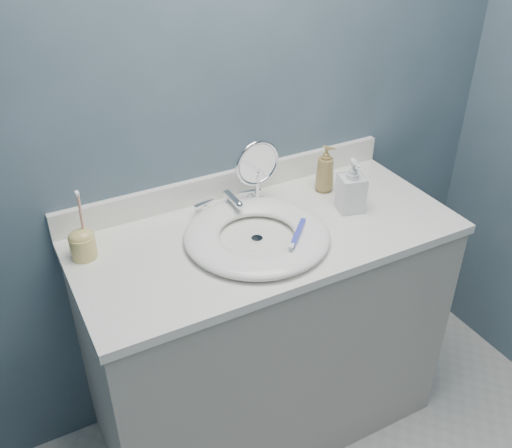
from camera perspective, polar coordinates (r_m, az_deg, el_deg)
back_wall at (r=1.87m, az=-2.99°, el=11.67°), size 2.20×0.02×2.40m
vanity_cabinet at (r=2.08m, az=0.93°, el=-11.20°), size 1.20×0.55×0.85m
countertop at (r=1.81m, az=1.05°, el=-1.11°), size 1.22×0.57×0.03m
backsplash at (r=1.98m, az=-2.62°, el=4.10°), size 1.22×0.02×0.09m
basin at (r=1.75m, az=0.10°, el=-1.10°), size 0.45×0.45×0.04m
drain at (r=1.75m, az=0.10°, el=-1.51°), size 0.04×0.04×0.01m
faucet at (r=1.89m, az=-2.71°, el=2.06°), size 0.25×0.13×0.07m
makeup_mirror at (r=1.87m, az=0.14°, el=5.34°), size 0.16×0.09×0.24m
soap_bottle_amber at (r=2.00m, az=6.93°, el=5.52°), size 0.09×0.09×0.17m
soap_bottle_clear at (r=1.89m, az=9.56°, el=3.84°), size 0.10×0.10×0.18m
toothbrush_holder at (r=1.73m, az=-16.97°, el=-1.80°), size 0.08×0.08×0.22m
toothbrush_lying at (r=1.71m, az=4.15°, el=-1.02°), size 0.13×0.13×0.02m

